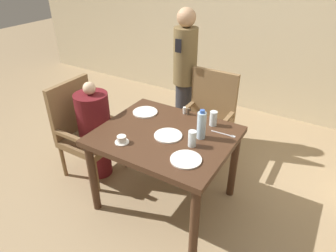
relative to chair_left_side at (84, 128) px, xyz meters
The scene contains 17 objects.
ground_plane 1.09m from the chair_left_side, ahead, with size 16.00×16.00×0.00m, color #9E8460.
wall_back 2.66m from the chair_left_side, 67.34° to the left, with size 8.00×0.06×2.80m.
dining_table 0.97m from the chair_left_side, ahead, with size 1.11×0.93×0.75m.
chair_left_side is the anchor object (origin of this frame).
diner_in_left_chair 0.15m from the chair_left_side, ahead, with size 0.32×0.32×1.04m.
chair_far_side 1.30m from the chair_left_side, 42.18° to the left, with size 0.52×0.52×0.98m.
standing_host 1.26m from the chair_left_side, 62.46° to the left, with size 0.27×0.30×1.56m.
plate_main_left 1.04m from the chair_left_side, ahead, with size 0.23×0.23×0.01m.
plate_main_right 0.69m from the chair_left_side, 19.85° to the left, with size 0.23×0.23×0.01m.
plate_dessert_center 1.33m from the chair_left_side, 10.21° to the right, with size 0.23×0.23×0.01m.
teacup_with_saucer 0.84m from the chair_left_side, 21.36° to the right, with size 0.11×0.11×0.06m.
water_bottle 1.30m from the chair_left_side, ahead, with size 0.07×0.07×0.25m.
glass_tall_near 1.27m from the chair_left_side, ahead, with size 0.06×0.06×0.13m.
glass_tall_mid 1.33m from the chair_left_side, 14.98° to the left, with size 0.06×0.06×0.13m.
salt_shaker 1.05m from the chair_left_side, 22.88° to the left, with size 0.03×0.03×0.07m.
pepper_shaker 1.08m from the chair_left_side, 22.04° to the left, with size 0.03×0.03×0.06m.
fork_beside_plate 1.44m from the chair_left_side, ahead, with size 0.21×0.03×0.00m.
Camera 1 is at (1.11, -1.79, 2.07)m, focal length 32.00 mm.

